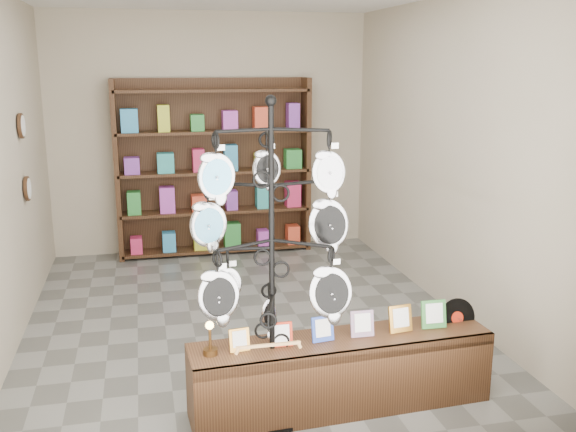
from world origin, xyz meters
name	(u,v)px	position (x,y,z in m)	size (l,w,h in m)	color
ground	(245,319)	(0.00, 0.00, 0.00)	(5.00, 5.00, 0.00)	slate
room_envelope	(242,124)	(0.00, 0.00, 1.85)	(5.00, 5.00, 5.00)	#B6A892
display_tree	(272,241)	(-0.10, -1.78, 1.26)	(1.12, 1.00, 2.19)	black
front_shelf	(342,372)	(0.41, -1.74, 0.26)	(2.14, 0.54, 0.75)	black
back_shelving	(214,173)	(0.00, 2.30, 1.03)	(2.42, 0.36, 2.20)	black
wall_clocks	(24,158)	(-1.97, 0.80, 1.50)	(0.03, 0.24, 0.84)	black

